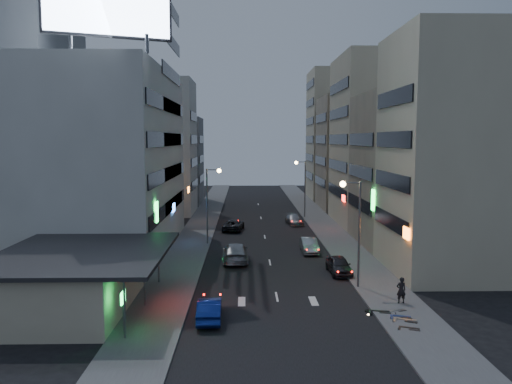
{
  "coord_description": "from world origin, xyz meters",
  "views": [
    {
      "loc": [
        -2.24,
        -30.63,
        11.23
      ],
      "look_at": [
        -1.24,
        15.24,
        6.36
      ],
      "focal_mm": 35.0,
      "sensor_mm": 36.0,
      "label": 1
    }
  ],
  "objects_px": {
    "parked_car_right_near": "(339,265)",
    "road_car_blue": "(210,309)",
    "scooter_black_a": "(421,320)",
    "scooter_silver_a": "(418,311)",
    "parked_car_right_mid": "(309,245)",
    "road_car_silver": "(235,252)",
    "parked_car_left": "(233,225)",
    "person": "(401,290)",
    "parked_car_right_far": "(294,220)",
    "scooter_black_b": "(390,302)",
    "scooter_silver_b": "(402,301)",
    "scooter_blue": "(411,307)"
  },
  "relations": [
    {
      "from": "parked_car_right_far",
      "to": "parked_car_left",
      "type": "bearing_deg",
      "value": -159.63
    },
    {
      "from": "scooter_black_b",
      "to": "scooter_silver_b",
      "type": "xyz_separation_m",
      "value": [
        0.94,
        0.46,
        -0.09
      ]
    },
    {
      "from": "parked_car_right_mid",
      "to": "parked_car_left",
      "type": "height_order",
      "value": "parked_car_right_mid"
    },
    {
      "from": "parked_car_right_near",
      "to": "road_car_silver",
      "type": "height_order",
      "value": "road_car_silver"
    },
    {
      "from": "road_car_silver",
      "to": "scooter_black_b",
      "type": "xyz_separation_m",
      "value": [
        10.31,
        -13.95,
        -0.12
      ]
    },
    {
      "from": "parked_car_left",
      "to": "scooter_silver_a",
      "type": "distance_m",
      "value": 33.64
    },
    {
      "from": "parked_car_right_near",
      "to": "person",
      "type": "relative_size",
      "value": 2.37
    },
    {
      "from": "parked_car_right_near",
      "to": "parked_car_right_mid",
      "type": "height_order",
      "value": "parked_car_right_near"
    },
    {
      "from": "parked_car_right_far",
      "to": "scooter_blue",
      "type": "xyz_separation_m",
      "value": [
        3.94,
        -34.77,
        0.05
      ]
    },
    {
      "from": "road_car_blue",
      "to": "scooter_blue",
      "type": "relative_size",
      "value": 2.2
    },
    {
      "from": "person",
      "to": "parked_car_right_far",
      "type": "bearing_deg",
      "value": -87.94
    },
    {
      "from": "person",
      "to": "scooter_silver_b",
      "type": "height_order",
      "value": "person"
    },
    {
      "from": "scooter_silver_a",
      "to": "road_car_silver",
      "type": "bearing_deg",
      "value": 59.13
    },
    {
      "from": "parked_car_right_mid",
      "to": "road_car_blue",
      "type": "bearing_deg",
      "value": -115.26
    },
    {
      "from": "scooter_blue",
      "to": "scooter_silver_b",
      "type": "distance_m",
      "value": 1.47
    },
    {
      "from": "road_car_silver",
      "to": "person",
      "type": "bearing_deg",
      "value": 131.71
    },
    {
      "from": "road_car_blue",
      "to": "scooter_silver_b",
      "type": "xyz_separation_m",
      "value": [
        12.57,
        1.46,
        -0.06
      ]
    },
    {
      "from": "scooter_black_b",
      "to": "scooter_silver_b",
      "type": "relative_size",
      "value": 1.18
    },
    {
      "from": "person",
      "to": "scooter_silver_a",
      "type": "distance_m",
      "value": 3.29
    },
    {
      "from": "scooter_silver_a",
      "to": "scooter_silver_b",
      "type": "height_order",
      "value": "scooter_silver_a"
    },
    {
      "from": "parked_car_left",
      "to": "parked_car_right_near",
      "type": "bearing_deg",
      "value": 121.8
    },
    {
      "from": "scooter_black_a",
      "to": "parked_car_right_far",
      "type": "bearing_deg",
      "value": 28.36
    },
    {
      "from": "parked_car_right_near",
      "to": "scooter_black_b",
      "type": "xyz_separation_m",
      "value": [
        1.54,
        -9.54,
        -0.01
      ]
    },
    {
      "from": "scooter_black_a",
      "to": "scooter_silver_a",
      "type": "height_order",
      "value": "scooter_silver_a"
    },
    {
      "from": "parked_car_right_near",
      "to": "road_car_blue",
      "type": "height_order",
      "value": "parked_car_right_near"
    },
    {
      "from": "parked_car_right_mid",
      "to": "person",
      "type": "distance_m",
      "value": 16.41
    },
    {
      "from": "parked_car_left",
      "to": "scooter_black_a",
      "type": "xyz_separation_m",
      "value": [
        11.77,
        -32.7,
        -0.02
      ]
    },
    {
      "from": "parked_car_left",
      "to": "road_car_silver",
      "type": "xyz_separation_m",
      "value": [
        0.54,
        -15.73,
        0.16
      ]
    },
    {
      "from": "person",
      "to": "road_car_blue",
      "type": "bearing_deg",
      "value": 6.14
    },
    {
      "from": "road_car_silver",
      "to": "scooter_black_b",
      "type": "bearing_deg",
      "value": 125.28
    },
    {
      "from": "parked_car_right_far",
      "to": "scooter_blue",
      "type": "bearing_deg",
      "value": -90.33
    },
    {
      "from": "parked_car_left",
      "to": "parked_car_right_far",
      "type": "distance_m",
      "value": 8.95
    },
    {
      "from": "parked_car_right_mid",
      "to": "road_car_blue",
      "type": "relative_size",
      "value": 1.04
    },
    {
      "from": "scooter_black_a",
      "to": "scooter_silver_a",
      "type": "bearing_deg",
      "value": 10.14
    },
    {
      "from": "parked_car_right_near",
      "to": "scooter_silver_a",
      "type": "distance_m",
      "value": 11.59
    },
    {
      "from": "parked_car_right_mid",
      "to": "scooter_silver_a",
      "type": "height_order",
      "value": "parked_car_right_mid"
    },
    {
      "from": "parked_car_right_mid",
      "to": "scooter_silver_a",
      "type": "distance_m",
      "value": 19.6
    },
    {
      "from": "scooter_black_a",
      "to": "road_car_silver",
      "type": "bearing_deg",
      "value": 55.95
    },
    {
      "from": "road_car_blue",
      "to": "person",
      "type": "height_order",
      "value": "person"
    },
    {
      "from": "parked_car_right_mid",
      "to": "scooter_black_b",
      "type": "height_order",
      "value": "parked_car_right_mid"
    },
    {
      "from": "scooter_silver_a",
      "to": "parked_car_left",
      "type": "bearing_deg",
      "value": 43.83
    },
    {
      "from": "scooter_black_a",
      "to": "scooter_silver_b",
      "type": "relative_size",
      "value": 1.07
    },
    {
      "from": "scooter_silver_a",
      "to": "parked_car_right_far",
      "type": "bearing_deg",
      "value": 29.41
    },
    {
      "from": "parked_car_right_mid",
      "to": "road_car_silver",
      "type": "relative_size",
      "value": 0.75
    },
    {
      "from": "parked_car_right_mid",
      "to": "scooter_silver_a",
      "type": "relative_size",
      "value": 2.12
    },
    {
      "from": "scooter_blue",
      "to": "person",
      "type": "bearing_deg",
      "value": 11.53
    },
    {
      "from": "scooter_black_a",
      "to": "parked_car_right_near",
      "type": "bearing_deg",
      "value": 33.58
    },
    {
      "from": "scooter_black_a",
      "to": "scooter_blue",
      "type": "bearing_deg",
      "value": 18.77
    },
    {
      "from": "parked_car_right_far",
      "to": "road_car_blue",
      "type": "bearing_deg",
      "value": -110.91
    },
    {
      "from": "scooter_blue",
      "to": "scooter_silver_b",
      "type": "bearing_deg",
      "value": 19.15
    }
  ]
}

